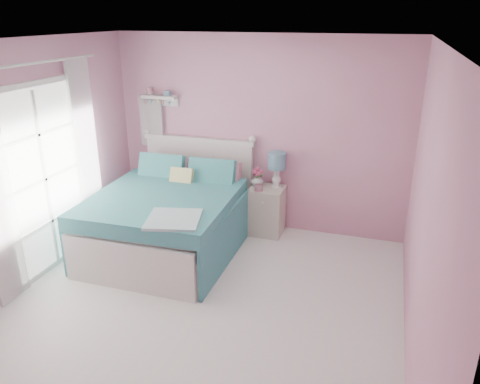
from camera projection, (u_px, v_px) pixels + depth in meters
The scene contains 12 objects.
floor at pixel (196, 313), 4.71m from camera, with size 4.50×4.50×0.00m, color white.
room_shell at pixel (190, 163), 4.15m from camera, with size 4.50×4.50×4.50m.
bed at pixel (170, 219), 5.88m from camera, with size 1.70×2.11×1.21m.
nightstand at pixel (266, 210), 6.32m from camera, with size 0.45×0.44×0.65m.
table_lamp at pixel (277, 163), 6.13m from camera, with size 0.24×0.24×0.48m.
vase at pixel (257, 181), 6.23m from camera, with size 0.17×0.17×0.17m, color silver.
teacup at pixel (259, 188), 6.11m from camera, with size 0.11×0.11×0.08m, color #C08196.
roses at pixel (257, 172), 6.19m from camera, with size 0.14×0.11×0.12m.
wall_shelf at pixel (160, 98), 6.44m from camera, with size 0.50×0.15×0.25m.
hanging_dress at pixel (151, 121), 6.59m from camera, with size 0.34×0.03×0.72m, color white.
french_door at pixel (44, 180), 5.25m from camera, with size 0.04×1.32×2.16m.
curtain_far at pixel (87, 153), 5.86m from camera, with size 0.04×0.40×2.32m, color white.
Camera 1 is at (1.64, -3.64, 2.82)m, focal length 35.00 mm.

